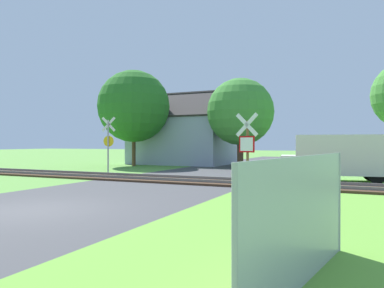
{
  "coord_description": "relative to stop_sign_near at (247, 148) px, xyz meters",
  "views": [
    {
      "loc": [
        8.3,
        -7.48,
        1.88
      ],
      "look_at": [
        0.5,
        9.68,
        1.8
      ],
      "focal_mm": 35.0,
      "sensor_mm": 36.0,
      "label": 1
    }
  ],
  "objects": [
    {
      "name": "ground_plane",
      "position": [
        -4.49,
        -5.8,
        -1.69
      ],
      "size": [
        160.0,
        160.0,
        0.0
      ],
      "primitive_type": "plane",
      "color": "#5B933D"
    },
    {
      "name": "road_asphalt",
      "position": [
        -4.49,
        -3.8,
        -1.69
      ],
      "size": [
        7.61,
        80.0,
        0.01
      ],
      "primitive_type": "cube",
      "color": "#424244",
      "rests_on": "ground"
    },
    {
      "name": "grass_verge",
      "position": [
        2.32,
        -7.8,
        -1.68
      ],
      "size": [
        6.0,
        20.0,
        0.01
      ],
      "primitive_type": "cube",
      "color": "#64A237",
      "rests_on": "ground"
    },
    {
      "name": "rail_track",
      "position": [
        -4.49,
        2.88,
        -1.63
      ],
      "size": [
        60.0,
        2.6,
        0.22
      ],
      "color": "#422D1E",
      "rests_on": "ground"
    },
    {
      "name": "stop_sign_near",
      "position": [
        0.0,
        0.0,
        0.0
      ],
      "size": [
        0.87,
        0.19,
        2.96
      ],
      "rotation": [
        0.0,
        0.0,
        3.0
      ],
      "color": "brown",
      "rests_on": "ground"
    },
    {
      "name": "crossing_sign_far",
      "position": [
        -9.69,
        4.58,
        0.26
      ],
      "size": [
        0.87,
        0.2,
        3.38
      ],
      "rotation": [
        0.0,
        0.0,
        0.18
      ],
      "color": "#9E9EA5",
      "rests_on": "ground"
    },
    {
      "name": "house",
      "position": [
        -10.55,
        16.29,
        0.52
      ],
      "size": [
        8.68,
        6.29,
        6.3
      ],
      "rotation": [
        0.0,
        0.0,
        -0.02
      ],
      "color": "#99A3B7",
      "rests_on": "ground"
    },
    {
      "name": "tree_left",
      "position": [
        -12.83,
        12.04,
        3.09
      ],
      "size": [
        5.75,
        5.75,
        7.66
      ],
      "color": "#513823",
      "rests_on": "ground"
    },
    {
      "name": "tree_center",
      "position": [
        -4.51,
        13.83,
        2.49
      ],
      "size": [
        5.04,
        5.04,
        6.72
      ],
      "color": "#513823",
      "rests_on": "ground"
    },
    {
      "name": "mail_truck",
      "position": [
        2.74,
        5.99,
        -0.45
      ],
      "size": [
        5.13,
        2.61,
        2.24
      ],
      "rotation": [
        0.0,
        0.0,
        1.73
      ],
      "color": "silver",
      "rests_on": "ground"
    },
    {
      "name": "fence_panel",
      "position": [
        3.12,
        -8.23,
        -0.84
      ],
      "size": [
        0.73,
        3.79,
        1.7
      ],
      "rotation": [
        0.0,
        0.0,
        1.39
      ],
      "color": "#9E9EA5",
      "rests_on": "ground"
    }
  ]
}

